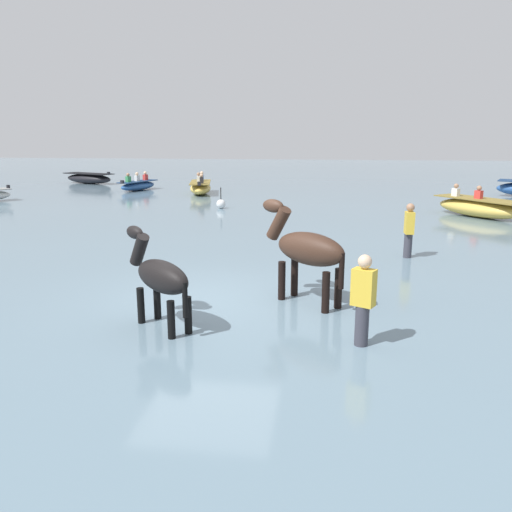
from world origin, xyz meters
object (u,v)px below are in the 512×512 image
boat_distant_west (200,188)px  boat_mid_channel (138,185)px  horse_lead_dark_bay (307,251)px  horse_trailing_black (160,278)px  boat_near_starboard (89,178)px  boat_near_port (479,207)px  person_onlooker_right (409,234)px  person_spectator_far (363,306)px  channel_buoy (221,204)px

boat_distant_west → boat_mid_channel: (-3.81, 1.23, -0.05)m
horse_lead_dark_bay → horse_trailing_black: (-2.23, -1.52, -0.17)m
horse_lead_dark_bay → boat_near_starboard: 25.97m
boat_near_port → person_onlooker_right: person_onlooker_right is taller
boat_near_port → boat_mid_channel: size_ratio=1.26×
person_spectator_far → boat_near_port: bearing=68.1°
horse_lead_dark_bay → person_spectator_far: 2.08m
boat_distant_west → boat_near_port: bearing=-26.9°
boat_mid_channel → person_onlooker_right: size_ratio=1.68×
boat_near_port → boat_near_starboard: bearing=152.0°
boat_near_starboard → boat_distant_west: 9.46m
boat_near_port → channel_buoy: (-9.93, 0.92, -0.15)m
boat_distant_west → boat_mid_channel: size_ratio=1.18×
horse_lead_dark_bay → person_spectator_far: bearing=-64.7°
horse_lead_dark_bay → boat_distant_west: horse_lead_dark_bay is taller
horse_trailing_black → person_onlooker_right: bearing=49.5°
horse_lead_dark_bay → boat_near_port: 12.47m
horse_lead_dark_bay → channel_buoy: bearing=108.4°
horse_trailing_black → boat_distant_west: bearing=101.6°
boat_near_port → person_spectator_far: (-5.12, -12.77, 0.24)m
horse_lead_dark_bay → boat_distant_west: (-6.04, 17.03, -0.64)m
horse_trailing_black → channel_buoy: 13.48m
person_onlooker_right → person_spectator_far: same height
horse_lead_dark_bay → boat_mid_channel: (-9.84, 18.25, -0.69)m
person_onlooker_right → horse_trailing_black: bearing=-130.5°
boat_near_port → boat_mid_channel: 17.46m
horse_lead_dark_bay → boat_near_port: (6.00, 10.92, -0.62)m
boat_near_port → horse_trailing_black: bearing=-123.5°
horse_lead_dark_bay → boat_near_starboard: horse_lead_dark_bay is taller
person_spectator_far → channel_buoy: person_spectator_far is taller
boat_near_starboard → person_onlooker_right: size_ratio=2.25×
boat_near_starboard → person_onlooker_right: bearing=-46.9°
boat_near_port → horse_lead_dark_bay: bearing=-118.8°
boat_near_starboard → person_onlooker_right: 24.38m
boat_distant_west → boat_near_starboard: bearing=150.5°
boat_near_starboard → boat_mid_channel: 5.60m
boat_distant_west → person_spectator_far: person_spectator_far is taller
boat_near_port → boat_mid_channel: (-15.84, 7.33, -0.07)m
boat_near_starboard → boat_near_port: boat_near_port is taller
boat_near_port → channel_buoy: 9.98m
horse_trailing_black → boat_mid_channel: size_ratio=0.66×
boat_near_port → boat_distant_west: boat_near_port is taller
boat_near_port → channel_buoy: bearing=174.7°
person_onlooker_right → person_spectator_far: 5.94m
boat_near_starboard → boat_distant_west: size_ratio=1.13×
boat_distant_west → horse_lead_dark_bay: bearing=-70.5°
boat_distant_west → person_spectator_far: size_ratio=1.98×
boat_near_port → boat_distant_west: (-12.04, 6.11, -0.03)m
boat_mid_channel → boat_near_starboard: bearing=142.2°
boat_near_starboard → person_spectator_far: size_ratio=2.25×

